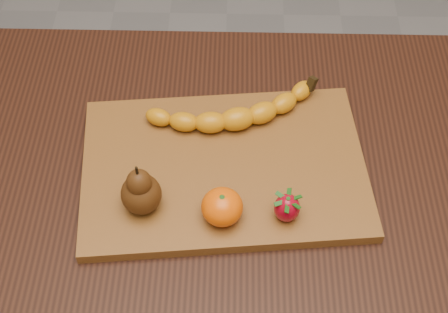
{
  "coord_description": "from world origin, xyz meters",
  "views": [
    {
      "loc": [
        0.03,
        -0.58,
        1.58
      ],
      "look_at": [
        0.02,
        0.01,
        0.8
      ],
      "focal_mm": 50.0,
      "sensor_mm": 36.0,
      "label": 1
    }
  ],
  "objects_px": {
    "mandarin": "(222,207)",
    "table": "(213,211)",
    "cutting_board": "(224,168)",
    "pear": "(140,188)"
  },
  "relations": [
    {
      "from": "cutting_board",
      "to": "pear",
      "type": "xyz_separation_m",
      "value": [
        -0.12,
        -0.08,
        0.06
      ]
    },
    {
      "from": "table",
      "to": "mandarin",
      "type": "xyz_separation_m",
      "value": [
        0.02,
        -0.08,
        0.14
      ]
    },
    {
      "from": "cutting_board",
      "to": "pear",
      "type": "height_order",
      "value": "pear"
    },
    {
      "from": "mandarin",
      "to": "table",
      "type": "bearing_deg",
      "value": 102.7
    },
    {
      "from": "cutting_board",
      "to": "mandarin",
      "type": "height_order",
      "value": "mandarin"
    },
    {
      "from": "table",
      "to": "pear",
      "type": "xyz_separation_m",
      "value": [
        -0.1,
        -0.07,
        0.17
      ]
    },
    {
      "from": "table",
      "to": "cutting_board",
      "type": "relative_size",
      "value": 2.22
    },
    {
      "from": "cutting_board",
      "to": "pear",
      "type": "bearing_deg",
      "value": -151.93
    },
    {
      "from": "table",
      "to": "pear",
      "type": "relative_size",
      "value": 10.48
    },
    {
      "from": "pear",
      "to": "mandarin",
      "type": "xyz_separation_m",
      "value": [
        0.12,
        -0.02,
        -0.02
      ]
    }
  ]
}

